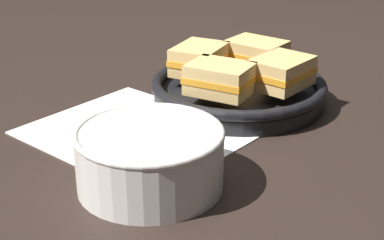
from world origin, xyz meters
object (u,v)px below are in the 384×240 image
object	(u,v)px
spoon	(167,135)
sandwich_far_left	(200,59)
sandwich_near_right	(256,54)
soup_bowl	(150,155)
sandwich_near_left	(281,72)
sandwich_far_right	(220,79)
skillet	(238,91)

from	to	relation	value
spoon	sandwich_far_left	distance (m)	0.19
sandwich_near_right	spoon	bearing A→B (deg)	-78.91
spoon	soup_bowl	bearing A→B (deg)	-56.55
sandwich_near_left	sandwich_near_right	bearing A→B (deg)	153.09
sandwich_near_left	sandwich_near_right	size ratio (longest dim) A/B	0.97
sandwich_far_right	sandwich_far_left	bearing A→B (deg)	153.09
sandwich_near_left	sandwich_far_left	xyz separation A→B (m)	(-0.14, -0.04, 0.00)
soup_bowl	sandwich_far_right	bearing A→B (deg)	112.16
spoon	sandwich_far_right	xyz separation A→B (m)	(-0.00, 0.11, 0.06)
soup_bowl	sandwich_far_left	world-z (taller)	sandwich_far_left
soup_bowl	sandwich_near_left	bearing A→B (deg)	97.69
sandwich_far_right	spoon	bearing A→B (deg)	-87.79
soup_bowl	skillet	world-z (taller)	soup_bowl
skillet	sandwich_far_left	xyz separation A→B (m)	(-0.07, -0.02, 0.04)
spoon	sandwich_far_left	bearing A→B (deg)	114.87
soup_bowl	sandwich_near_left	world-z (taller)	sandwich_near_left
soup_bowl	sandwich_far_right	xyz separation A→B (m)	(-0.09, 0.21, 0.02)
skillet	sandwich_near_left	size ratio (longest dim) A/B	2.80
soup_bowl	sandwich_far_right	world-z (taller)	sandwich_far_right
spoon	sandwich_near_left	xyz separation A→B (m)	(0.04, 0.20, 0.06)
skillet	sandwich_near_left	xyz separation A→B (m)	(0.07, 0.02, 0.04)
skillet	sandwich_far_left	world-z (taller)	sandwich_far_left
sandwich_near_right	sandwich_far_right	bearing A→B (deg)	-71.91
spoon	sandwich_far_right	bearing A→B (deg)	86.25
soup_bowl	sandwich_far_right	distance (m)	0.23
sandwich_near_right	sandwich_far_right	world-z (taller)	same
sandwich_far_right	skillet	bearing A→B (deg)	108.09
sandwich_far_left	sandwich_far_right	world-z (taller)	same
sandwich_near_left	sandwich_far_right	distance (m)	0.10
spoon	sandwich_far_left	size ratio (longest dim) A/B	1.35
spoon	skillet	distance (m)	0.18
sandwich_far_left	sandwich_near_left	bearing A→B (deg)	18.09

